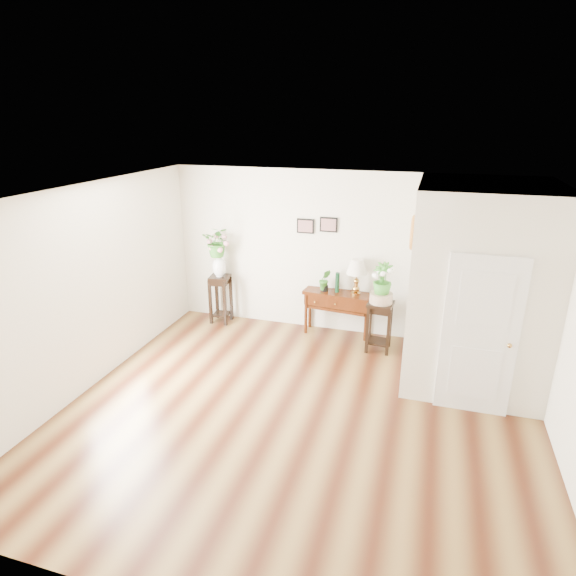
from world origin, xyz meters
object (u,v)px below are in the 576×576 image
at_px(console_table, 337,313).
at_px(plant_stand_b, 379,326).
at_px(plant_stand_a, 221,299).
at_px(table_lamp, 357,274).

bearing_deg(console_table, plant_stand_b, -21.66).
relative_size(console_table, plant_stand_a, 1.31).
distance_m(console_table, plant_stand_b, 0.87).
distance_m(table_lamp, plant_stand_b, 0.94).
xyz_separation_m(table_lamp, plant_stand_a, (-2.46, -0.10, -0.68)).
xyz_separation_m(plant_stand_a, plant_stand_b, (2.92, -0.30, -0.03)).
xyz_separation_m(console_table, plant_stand_b, (0.77, -0.41, 0.02)).
xyz_separation_m(console_table, table_lamp, (0.31, 0.00, 0.74)).
bearing_deg(console_table, table_lamp, 6.07).
height_order(table_lamp, plant_stand_a, table_lamp).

